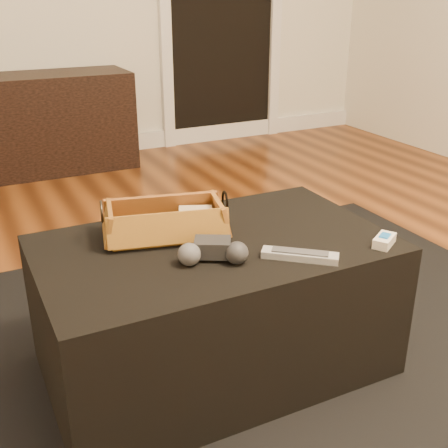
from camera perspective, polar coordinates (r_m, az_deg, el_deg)
name	(u,v)px	position (r m, az deg, el deg)	size (l,w,h in m)	color
floor	(237,394)	(1.73, 1.29, -16.86)	(5.00, 5.50, 0.01)	brown
baseboard	(54,151)	(4.09, -16.87, 7.09)	(5.00, 0.04, 0.12)	white
doorway_opening	(222,1)	(4.36, -0.24, 21.74)	(0.82, 0.02, 2.00)	black
door_jamb_left	(164,1)	(4.17, -6.11, 21.57)	(0.08, 0.05, 2.05)	white
door_jamb_right	(276,0)	(4.57, 5.31, 21.70)	(0.08, 0.05, 2.05)	white
media_cabinet	(5,127)	(3.79, -21.32, 9.16)	(1.57, 0.45, 0.61)	black
area_rug	(223,374)	(1.79, -0.15, -14.96)	(2.60, 2.00, 0.01)	black
ottoman	(215,306)	(1.70, -0.91, -8.28)	(1.00, 0.60, 0.42)	black
tv_remote	(160,231)	(1.63, -6.50, -0.75)	(0.19, 0.04, 0.02)	black
cloth_bundle	(196,217)	(1.67, -2.90, 0.67)	(0.10, 0.07, 0.05)	tan
wicker_basket	(165,223)	(1.64, -5.97, 0.12)	(0.39, 0.26, 0.13)	#966222
game_controller	(213,251)	(1.48, -1.13, -2.78)	(0.20, 0.15, 0.06)	black
silver_remote	(300,255)	(1.52, 7.72, -3.15)	(0.19, 0.17, 0.02)	#A7ABAF
cream_gadget	(384,240)	(1.64, 15.98, -1.62)	(0.10, 0.08, 0.03)	silver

